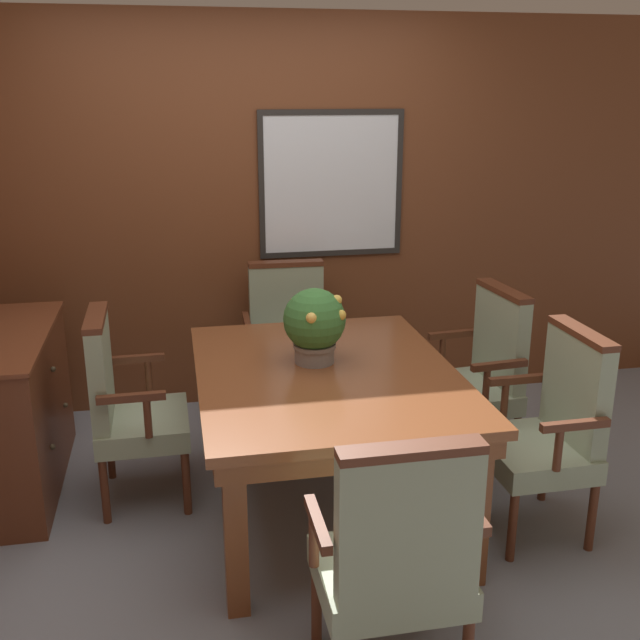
# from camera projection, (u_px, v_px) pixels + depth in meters

# --- Properties ---
(ground_plane) EXTENTS (14.00, 14.00, 0.00)m
(ground_plane) POSITION_uv_depth(u_px,v_px,m) (296.00, 527.00, 3.57)
(ground_plane) COLOR gray
(wall_back) EXTENTS (7.20, 0.08, 2.45)m
(wall_back) POSITION_uv_depth(u_px,v_px,m) (253.00, 216.00, 4.72)
(wall_back) COLOR brown
(wall_back) RESTS_ON ground_plane
(dining_table) EXTENTS (1.20, 1.55, 0.74)m
(dining_table) POSITION_uv_depth(u_px,v_px,m) (326.00, 389.00, 3.53)
(dining_table) COLOR brown
(dining_table) RESTS_ON ground_plane
(chair_head_near) EXTENTS (0.56, 0.45, 0.98)m
(chair_head_near) POSITION_uv_depth(u_px,v_px,m) (397.00, 556.00, 2.48)
(chair_head_near) COLOR #562B19
(chair_head_near) RESTS_ON ground_plane
(chair_right_far) EXTENTS (0.49, 0.58, 0.98)m
(chair_right_far) POSITION_uv_depth(u_px,v_px,m) (481.00, 370.00, 4.10)
(chair_right_far) COLOR #562B19
(chair_right_far) RESTS_ON ground_plane
(chair_right_near) EXTENTS (0.45, 0.56, 0.98)m
(chair_right_near) POSITION_uv_depth(u_px,v_px,m) (551.00, 426.00, 3.43)
(chair_right_near) COLOR #562B19
(chair_right_near) RESTS_ON ground_plane
(chair_left_far) EXTENTS (0.45, 0.56, 0.98)m
(chair_left_far) POSITION_uv_depth(u_px,v_px,m) (126.00, 402.00, 3.69)
(chair_left_far) COLOR #562B19
(chair_left_far) RESTS_ON ground_plane
(chair_head_far) EXTENTS (0.56, 0.46, 0.98)m
(chair_head_far) POSITION_uv_depth(u_px,v_px,m) (289.00, 337.00, 4.64)
(chair_head_far) COLOR #562B19
(chair_head_far) RESTS_ON ground_plane
(potted_plant) EXTENTS (0.30, 0.31, 0.36)m
(potted_plant) POSITION_uv_depth(u_px,v_px,m) (314.00, 324.00, 3.55)
(potted_plant) COLOR gray
(potted_plant) RESTS_ON dining_table
(sideboard_cabinet) EXTENTS (0.47, 1.16, 0.84)m
(sideboard_cabinet) POSITION_uv_depth(u_px,v_px,m) (11.00, 412.00, 3.83)
(sideboard_cabinet) COLOR brown
(sideboard_cabinet) RESTS_ON ground_plane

